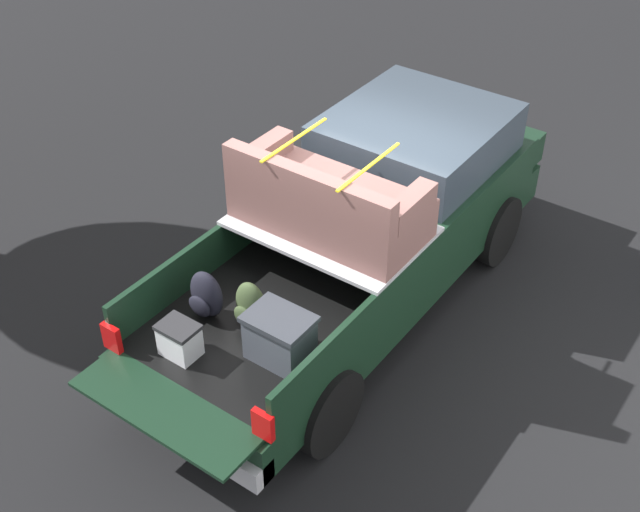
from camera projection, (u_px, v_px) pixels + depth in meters
The scene contains 2 objects.
ground_plane at pixel (351, 306), 9.40m from camera, with size 40.00×40.00×0.00m, color black.
pickup_truck at pixel (372, 221), 9.03m from camera, with size 6.05×2.06×2.23m.
Camera 1 is at (-5.98, -3.85, 6.18)m, focal length 46.37 mm.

